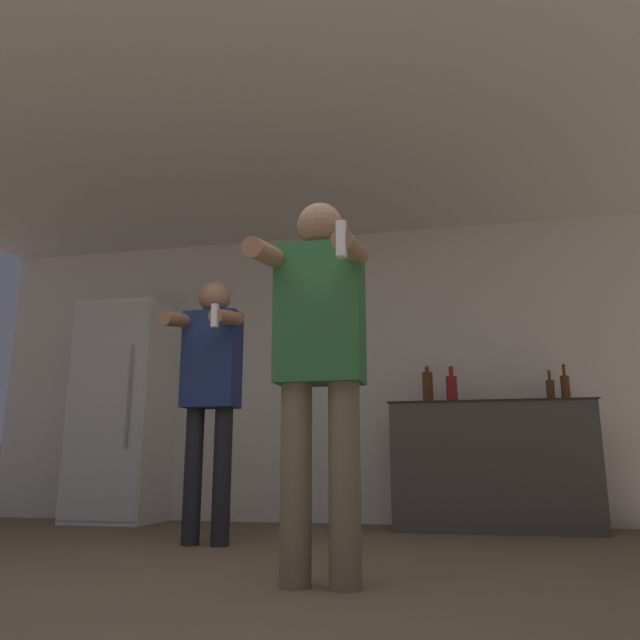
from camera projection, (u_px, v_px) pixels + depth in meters
ground_plane at (208, 622)px, 1.95m from camera, size 14.00×14.00×0.00m
wall_back at (360, 372)px, 5.48m from camera, size 7.00×0.06×2.55m
ceiling_slab at (319, 141)px, 4.14m from camera, size 7.00×3.89×0.05m
refrigerator at (123, 411)px, 5.49m from camera, size 0.72×0.65×1.89m
counter at (492, 466)px, 4.75m from camera, size 1.51×0.66×0.95m
bottle_tall_gin at (452, 389)px, 4.94m from camera, size 0.09×0.09×0.31m
bottle_red_label at (428, 387)px, 4.98m from camera, size 0.08×0.08×0.33m
bottle_short_whiskey at (550, 390)px, 4.79m from camera, size 0.06×0.06×0.26m
bottle_brown_liquor at (565, 388)px, 4.77m from camera, size 0.07×0.07×0.29m
person_woman_foreground at (319, 352)px, 2.67m from camera, size 0.45×0.54×1.64m
person_man_side at (210, 378)px, 4.00m from camera, size 0.43×0.51×1.67m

